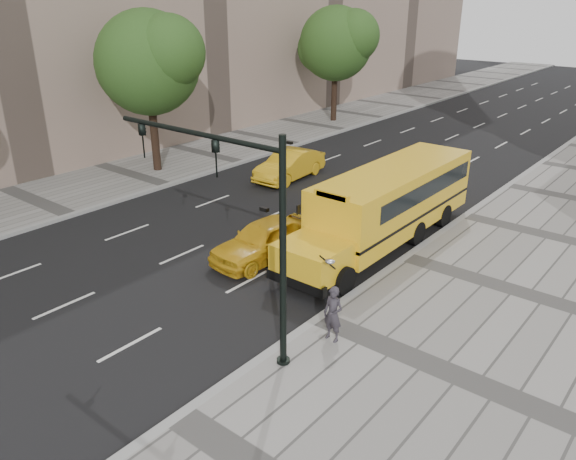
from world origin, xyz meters
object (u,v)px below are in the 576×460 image
Objects in this scene: traffic_signal at (241,215)px; tree_b at (149,62)px; taxi_far at (290,165)px; tree_c at (337,43)px; school_bus at (390,200)px; taxi_near at (265,240)px; pedestrian at (333,314)px.

tree_b is at bearing 148.68° from traffic_signal.
traffic_signal reaches higher than taxi_far.
tree_b reaches higher than tree_c.
tree_c is 23.51m from school_bus.
pedestrian is at bearing -25.00° from taxi_near.
taxi_near is at bearing 151.33° from pedestrian.
school_bus is 7.98m from pedestrian.
tree_b is 1.85× the size of taxi_far.
tree_c is at bearing 126.13° from pedestrian.
tree_b reaches higher than pedestrian.
tree_b is at bearing -90.00° from tree_c.
tree_c reaches higher than school_bus.
pedestrian is (10.87, -11.50, 0.21)m from taxi_far.
tree_b is 1.01× the size of tree_c.
school_bus is at bearing 63.49° from taxi_near.
taxi_far is (6.53, -13.74, -5.20)m from tree_c.
tree_b is 17.49m from tree_c.
pedestrian is at bearing 43.74° from traffic_signal.
school_bus is 2.45× the size of taxi_far.
tree_b reaches higher than traffic_signal.
pedestrian is (2.50, -7.54, -0.77)m from school_bus.
traffic_signal is (15.59, -9.48, -1.96)m from tree_b.
school_bus is 1.81× the size of traffic_signal.
tree_b reaches higher than taxi_far.
pedestrian is at bearing -24.01° from tree_b.
tree_b is 15.50m from school_bus.
school_bus is at bearing 109.90° from pedestrian.
tree_c reaches higher than taxi_far.
school_bus is 6.88× the size of pedestrian.
school_bus reaches higher than pedestrian.
traffic_signal is (-1.81, -1.73, 3.10)m from pedestrian.
tree_c reaches higher than traffic_signal.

